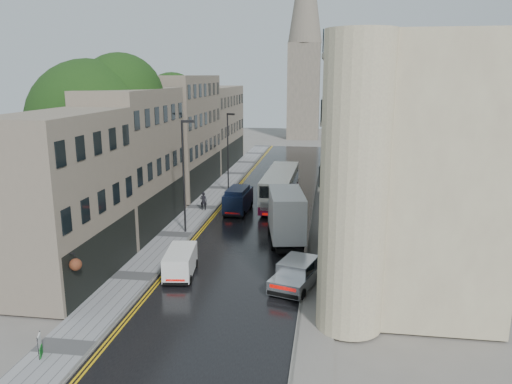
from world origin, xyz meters
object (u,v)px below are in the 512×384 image
(tree_far, at_px, (154,134))
(white_lorry, at_px, (273,223))
(pedestrian, at_px, (204,201))
(estate_sign, at_px, (40,346))
(tree_near, at_px, (93,144))
(navy_van, at_px, (225,203))
(lamp_post_near, at_px, (184,177))
(cream_bus, at_px, (263,195))
(white_van, at_px, (164,271))
(lamp_post_far, at_px, (228,153))
(silver_hatchback, at_px, (272,280))

(tree_far, distance_m, white_lorry, 21.80)
(pedestrian, xyz_separation_m, estate_sign, (-1.07, -24.74, -0.34))
(tree_near, height_order, estate_sign, tree_near)
(tree_near, bearing_deg, navy_van, 28.60)
(lamp_post_near, bearing_deg, white_lorry, -28.71)
(lamp_post_near, bearing_deg, estate_sign, -100.42)
(tree_near, xyz_separation_m, lamp_post_near, (7.25, -0.02, -2.47))
(cream_bus, relative_size, navy_van, 2.49)
(tree_near, xyz_separation_m, tree_far, (0.30, 13.00, -0.72))
(white_van, xyz_separation_m, lamp_post_far, (-1.03, 24.01, 3.34))
(tree_far, relative_size, cream_bus, 1.08)
(tree_far, bearing_deg, cream_bus, -25.50)
(lamp_post_near, distance_m, lamp_post_far, 14.24)
(cream_bus, height_order, lamp_post_near, lamp_post_near)
(lamp_post_near, height_order, lamp_post_far, lamp_post_near)
(tree_near, distance_m, lamp_post_far, 16.44)
(pedestrian, distance_m, lamp_post_near, 7.34)
(tree_near, bearing_deg, pedestrian, 42.18)
(white_van, bearing_deg, lamp_post_far, 85.15)
(white_van, bearing_deg, tree_near, 124.71)
(white_lorry, bearing_deg, cream_bus, 91.22)
(tree_far, xyz_separation_m, cream_bus, (12.18, -5.81, -4.64))
(lamp_post_near, relative_size, lamp_post_far, 1.06)
(tree_far, height_order, lamp_post_far, tree_far)
(silver_hatchback, height_order, lamp_post_far, lamp_post_far)
(navy_van, relative_size, lamp_post_far, 0.57)
(tree_far, bearing_deg, white_van, -69.48)
(tree_near, relative_size, pedestrian, 8.22)
(lamp_post_far, bearing_deg, estate_sign, -69.80)
(cream_bus, distance_m, pedestrian, 5.47)
(navy_van, distance_m, pedestrian, 2.62)
(tree_near, height_order, tree_far, tree_near)
(white_lorry, xyz_separation_m, lamp_post_near, (-7.27, 2.96, 2.45))
(white_lorry, distance_m, lamp_post_near, 8.23)
(tree_near, relative_size, cream_bus, 1.21)
(white_lorry, height_order, pedestrian, white_lorry)
(tree_near, distance_m, lamp_post_near, 7.66)
(cream_bus, relative_size, silver_hatchback, 2.58)
(lamp_post_near, distance_m, estate_sign, 18.74)
(white_lorry, distance_m, white_van, 8.96)
(pedestrian, bearing_deg, tree_near, 33.75)
(cream_bus, distance_m, silver_hatchback, 17.66)
(tree_far, relative_size, pedestrian, 7.38)
(white_lorry, bearing_deg, tree_far, 121.51)
(silver_hatchback, xyz_separation_m, estate_sign, (-9.33, -8.10, -0.23))
(pedestrian, xyz_separation_m, lamp_post_near, (0.16, -6.44, 3.51))
(tree_far, height_order, cream_bus, tree_far)
(tree_far, xyz_separation_m, pedestrian, (6.79, -6.57, -5.27))
(white_van, height_order, navy_van, navy_van)
(lamp_post_near, bearing_deg, cream_bus, 47.49)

